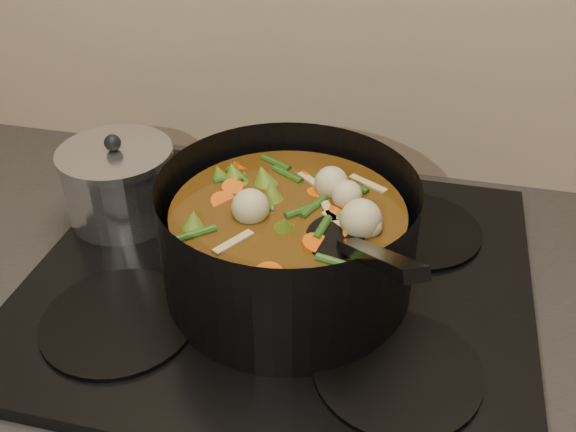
# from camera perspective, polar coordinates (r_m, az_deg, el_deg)

# --- Properties ---
(stovetop) EXTENTS (0.62, 0.54, 0.03)m
(stovetop) POSITION_cam_1_polar(r_m,az_deg,el_deg) (0.82, -0.67, -5.52)
(stovetop) COLOR black
(stovetop) RESTS_ON counter
(stockpot) EXTENTS (0.36, 0.40, 0.22)m
(stockpot) POSITION_cam_1_polar(r_m,az_deg,el_deg) (0.76, 0.03, -2.19)
(stockpot) COLOR black
(stockpot) RESTS_ON stovetop
(saucepan) EXTENTS (0.16, 0.16, 0.13)m
(saucepan) POSITION_cam_1_polar(r_m,az_deg,el_deg) (0.92, -14.74, 2.85)
(saucepan) COLOR silver
(saucepan) RESTS_ON stovetop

